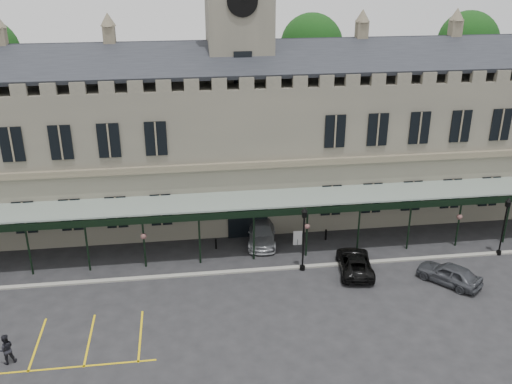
{
  "coord_description": "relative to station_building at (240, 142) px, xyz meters",
  "views": [
    {
      "loc": [
        -4.88,
        -29.93,
        21.47
      ],
      "look_at": [
        0.0,
        6.0,
        6.0
      ],
      "focal_mm": 40.0,
      "sensor_mm": 36.0,
      "label": 1
    }
  ],
  "objects": [
    {
      "name": "car_van",
      "position": [
        7.0,
        -11.37,
        -5.78
      ],
      "size": [
        2.99,
        5.22,
        1.37
      ],
      "primitive_type": "imported",
      "rotation": [
        0.0,
        0.0,
        2.99
      ],
      "color": "black",
      "rests_on": "ground"
    },
    {
      "name": "person_b",
      "position": [
        -15.25,
        -18.41,
        -5.54
      ],
      "size": [
        1.1,
        0.99,
        1.85
      ],
      "primitive_type": "imported",
      "rotation": [
        0.0,
        0.0,
        3.54
      ],
      "color": "black",
      "rests_on": "ground"
    },
    {
      "name": "bollard_left",
      "position": [
        -2.71,
        -6.71,
        -6.05
      ],
      "size": [
        0.15,
        0.15,
        0.84
      ],
      "primitive_type": "cylinder",
      "color": "black",
      "rests_on": "ground"
    },
    {
      "name": "bollard_right",
      "position": [
        6.12,
        -6.41,
        -6.02
      ],
      "size": [
        0.16,
        0.16,
        0.89
      ],
      "primitive_type": "cylinder",
      "color": "black",
      "rests_on": "ground"
    },
    {
      "name": "tree_behind_right",
      "position": [
        24.0,
        9.09,
        6.35
      ],
      "size": [
        6.0,
        6.0,
        16.0
      ],
      "color": "#332314",
      "rests_on": "ground"
    },
    {
      "name": "parking_markings",
      "position": [
        -14.0,
        -17.41,
        -6.47
      ],
      "size": [
        16.0,
        6.0,
        0.01
      ],
      "primitive_type": null,
      "color": "gold",
      "rests_on": "ground"
    },
    {
      "name": "clock_tower",
      "position": [
        0.0,
        0.09,
        6.64
      ],
      "size": [
        5.6,
        5.6,
        24.8
      ],
      "color": "#605D50",
      "rests_on": "ground"
    },
    {
      "name": "ground",
      "position": [
        0.0,
        -15.91,
        -6.47
      ],
      "size": [
        140.0,
        140.0,
        0.0
      ],
      "primitive_type": "plane",
      "color": "black"
    },
    {
      "name": "canopy",
      "position": [
        0.0,
        -8.45,
        -4.06
      ],
      "size": [
        50.0,
        4.1,
        4.3
      ],
      "color": "#8C9E93",
      "rests_on": "ground"
    },
    {
      "name": "car_taxi",
      "position": [
        1.0,
        -5.91,
        -5.7
      ],
      "size": [
        2.84,
        5.53,
        1.54
      ],
      "primitive_type": "imported",
      "rotation": [
        0.0,
        0.0,
        -0.13
      ],
      "color": "#A2A4AA",
      "rests_on": "ground"
    },
    {
      "name": "tree_behind_mid",
      "position": [
        8.0,
        9.09,
        6.35
      ],
      "size": [
        6.0,
        6.0,
        16.0
      ],
      "color": "#332314",
      "rests_on": "ground"
    },
    {
      "name": "car_right_a",
      "position": [
        13.0,
        -13.84,
        -5.71
      ],
      "size": [
        4.21,
        4.52,
        1.51
      ],
      "primitive_type": "imported",
      "rotation": [
        0.0,
        0.0,
        3.85
      ],
      "color": "#3C3E44",
      "rests_on": "ground"
    },
    {
      "name": "station_building",
      "position": [
        0.0,
        0.0,
        0.0
      ],
      "size": [
        60.0,
        10.36,
        17.3
      ],
      "color": "#605D50",
      "rests_on": "ground"
    },
    {
      "name": "sign_board",
      "position": [
        3.71,
        -6.94,
        -5.88
      ],
      "size": [
        0.71,
        0.07,
        1.21
      ],
      "rotation": [
        0.0,
        0.0,
        -0.03
      ],
      "color": "black",
      "rests_on": "ground"
    },
    {
      "name": "kerb",
      "position": [
        0.0,
        -10.41,
        -6.41
      ],
      "size": [
        60.0,
        0.4,
        0.12
      ],
      "primitive_type": "cube",
      "color": "gray",
      "rests_on": "ground"
    },
    {
      "name": "lamp_post_right",
      "position": [
        18.62,
        -10.53,
        -3.66
      ],
      "size": [
        0.45,
        0.45,
        4.74
      ],
      "color": "black",
      "rests_on": "ground"
    },
    {
      "name": "lamp_post_mid",
      "position": [
        3.3,
        -10.72,
        -3.5
      ],
      "size": [
        0.47,
        0.47,
        5.0
      ],
      "color": "black",
      "rests_on": "ground"
    }
  ]
}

